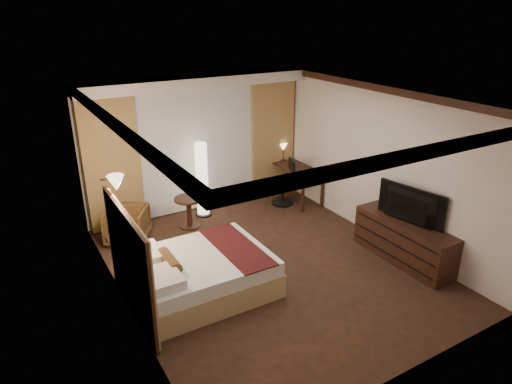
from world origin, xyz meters
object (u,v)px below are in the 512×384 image
armchair (127,223)px  office_chair (283,182)px  side_table (189,212)px  desk (296,183)px  television (407,203)px  floor_lamp (202,180)px  dresser (404,241)px  bed (201,274)px

armchair → office_chair: size_ratio=0.72×
side_table → desk: bearing=1.6°
office_chair → television: television is taller
floor_lamp → dresser: (2.09, -3.27, -0.41)m
floor_lamp → dresser: bearing=-57.4°
armchair → floor_lamp: bearing=44.3°
armchair → television: bearing=-6.3°
desk → dresser: bearing=-89.0°
side_table → television: television is taller
desk → television: size_ratio=1.14×
side_table → television: size_ratio=0.51×
armchair → side_table: 1.17m
desk → television: 3.05m
floor_lamp → office_chair: (1.67, -0.34, -0.27)m
side_table → floor_lamp: floor_lamp is taller
desk → office_chair: size_ratio=1.34×
floor_lamp → desk: floor_lamp is taller
side_table → desk: (2.48, 0.07, 0.08)m
dresser → television: television is taller
side_table → television: (2.50, -2.91, 0.73)m
bed → side_table: 2.16m
side_table → desk: size_ratio=0.45×
office_chair → television: size_ratio=0.84×
dresser → desk: bearing=91.0°
office_chair → desk: bearing=27.2°
floor_lamp → desk: bearing=-8.0°
bed → dresser: (3.21, -0.86, 0.06)m
floor_lamp → desk: (2.04, -0.29, -0.38)m
bed → side_table: (0.68, 2.05, 0.01)m
armchair → bed: bearing=-44.4°
desk → armchair: bearing=-179.1°
side_table → dresser: size_ratio=0.33×
bed → floor_lamp: floor_lamp is taller
television → floor_lamp: bearing=21.3°
bed → dresser: bearing=-15.0°
side_table → dresser: bearing=-49.0°
bed → office_chair: bearing=36.6°
floor_lamp → television: 3.87m
office_chair → dresser: bearing=-62.4°
armchair → floor_lamp: (1.61, 0.34, 0.40)m
television → side_table: bearing=29.8°
armchair → dresser: (3.70, -2.93, -0.00)m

